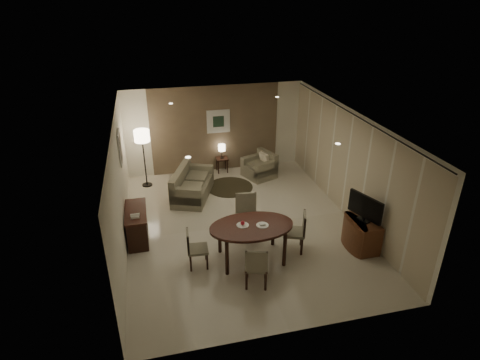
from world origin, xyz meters
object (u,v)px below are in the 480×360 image
object	(u,v)px
chair_left	(198,249)
armchair	(259,165)
chair_near	(256,265)
sofa	(193,183)
dining_table	(251,242)
chair_far	(247,218)
side_table	(222,165)
chair_right	(294,232)
tv_cabinet	(362,233)
floor_lamp	(144,159)
console_desk	(137,225)

from	to	relation	value
chair_left	armchair	bearing A→B (deg)	-27.91
chair_near	sofa	world-z (taller)	chair_near
dining_table	chair_far	distance (m)	0.83
chair_far	side_table	world-z (taller)	chair_far
chair_right	side_table	distance (m)	4.56
sofa	tv_cabinet	bearing A→B (deg)	-113.40
chair_far	armchair	bearing A→B (deg)	76.31
sofa	dining_table	bearing A→B (deg)	-143.90
floor_lamp	tv_cabinet	bearing A→B (deg)	-43.02
chair_near	floor_lamp	bearing A→B (deg)	-51.64
console_desk	tv_cabinet	size ratio (longest dim) A/B	1.33
sofa	floor_lamp	distance (m)	1.66
dining_table	chair_right	world-z (taller)	chair_right
chair_right	console_desk	bearing A→B (deg)	-90.26
chair_left	chair_right	bearing A→B (deg)	-83.94
tv_cabinet	sofa	size ratio (longest dim) A/B	0.53
chair_near	chair_far	world-z (taller)	chair_far
chair_left	side_table	bearing A→B (deg)	-13.15
dining_table	armchair	size ratio (longest dim) A/B	2.09
sofa	floor_lamp	size ratio (longest dim) A/B	1.00
chair_left	sofa	world-z (taller)	chair_left
console_desk	chair_near	distance (m)	3.12
console_desk	chair_right	world-z (taller)	chair_right
chair_near	armchair	size ratio (longest dim) A/B	1.08
dining_table	armchair	distance (m)	4.17
tv_cabinet	chair_left	world-z (taller)	chair_left
chair_right	armchair	distance (m)	3.87
armchair	chair_far	bearing A→B (deg)	-42.79
chair_far	side_table	xyz separation A→B (m)	(0.15, 3.78, -0.29)
side_table	chair_near	bearing A→B (deg)	-94.08
chair_left	armchair	distance (m)	4.63
console_desk	side_table	distance (m)	4.19
console_desk	chair_left	distance (m)	1.80
dining_table	floor_lamp	bearing A→B (deg)	116.72
chair_far	floor_lamp	bearing A→B (deg)	130.59
tv_cabinet	dining_table	bearing A→B (deg)	176.58
sofa	floor_lamp	xyz separation A→B (m)	(-1.24, 1.00, 0.46)
dining_table	floor_lamp	world-z (taller)	floor_lamp
dining_table	chair_near	world-z (taller)	chair_near
tv_cabinet	chair_left	bearing A→B (deg)	177.19
chair_far	chair_right	distance (m)	1.13
sofa	chair_far	bearing A→B (deg)	-136.54
chair_right	dining_table	bearing A→B (deg)	-63.87
chair_left	floor_lamp	distance (m)	4.25
chair_left	sofa	distance (m)	3.14
tv_cabinet	dining_table	distance (m)	2.53
sofa	side_table	world-z (taller)	sofa
console_desk	armchair	size ratio (longest dim) A/B	1.40
chair_far	floor_lamp	size ratio (longest dim) A/B	0.61
dining_table	chair_far	xyz separation A→B (m)	(0.12, 0.82, 0.11)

